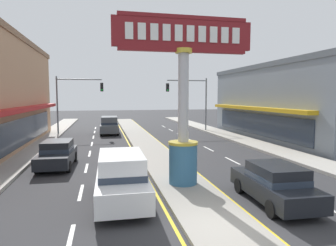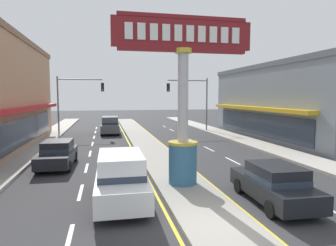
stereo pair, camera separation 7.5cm
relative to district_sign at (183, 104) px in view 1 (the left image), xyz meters
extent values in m
plane|color=#303033|center=(0.00, -4.68, -3.76)|extent=(160.00, 160.00, 0.00)
cube|color=gray|center=(0.00, 13.32, -3.69)|extent=(2.43, 52.00, 0.14)
cube|color=#ADA89E|center=(-9.03, 11.32, -3.67)|extent=(2.43, 60.00, 0.18)
cube|color=#ADA89E|center=(9.03, 11.32, -3.67)|extent=(2.43, 60.00, 0.18)
cube|color=silver|center=(-4.51, -4.28, -3.76)|extent=(0.14, 2.20, 0.01)
cube|color=silver|center=(-4.51, 0.12, -3.76)|extent=(0.14, 2.20, 0.01)
cube|color=silver|center=(-4.51, 4.52, -3.76)|extent=(0.14, 2.20, 0.01)
cube|color=silver|center=(-4.51, 8.92, -3.76)|extent=(0.14, 2.20, 0.01)
cube|color=silver|center=(-4.51, 13.32, -3.76)|extent=(0.14, 2.20, 0.01)
cube|color=silver|center=(-4.51, 17.72, -3.76)|extent=(0.14, 2.20, 0.01)
cube|color=silver|center=(-4.51, 22.12, -3.76)|extent=(0.14, 2.20, 0.01)
cube|color=silver|center=(-4.51, 26.52, -3.76)|extent=(0.14, 2.20, 0.01)
cube|color=silver|center=(4.51, 0.12, -3.76)|extent=(0.14, 2.20, 0.01)
cube|color=silver|center=(4.51, 4.52, -3.76)|extent=(0.14, 2.20, 0.01)
cube|color=silver|center=(4.51, 8.92, -3.76)|extent=(0.14, 2.20, 0.01)
cube|color=silver|center=(4.51, 13.32, -3.76)|extent=(0.14, 2.20, 0.01)
cube|color=silver|center=(4.51, 17.72, -3.76)|extent=(0.14, 2.20, 0.01)
cube|color=silver|center=(4.51, 22.12, -3.76)|extent=(0.14, 2.20, 0.01)
cube|color=silver|center=(4.51, 26.52, -3.76)|extent=(0.14, 2.20, 0.01)
cube|color=yellow|center=(-1.39, 13.32, -3.76)|extent=(0.12, 52.00, 0.01)
cube|color=yellow|center=(1.39, 13.32, -3.76)|extent=(0.12, 52.00, 0.01)
cylinder|color=#33668C|center=(0.00, 0.00, -2.72)|extent=(1.28, 1.28, 1.81)
cylinder|color=gold|center=(0.00, 0.00, -1.75)|extent=(1.34, 1.34, 0.12)
cylinder|color=#B7B7BC|center=(0.00, 0.00, 0.32)|extent=(0.47, 0.47, 4.25)
cylinder|color=gold|center=(0.00, 0.00, 2.34)|extent=(0.75, 0.75, 0.20)
cube|color=maroon|center=(0.00, 0.00, 3.07)|extent=(6.26, 0.24, 1.26)
cube|color=maroon|center=(0.00, 0.00, 3.78)|extent=(5.76, 0.29, 0.16)
cube|color=maroon|center=(0.00, 0.00, 2.36)|extent=(5.76, 0.29, 0.16)
cube|color=white|center=(-2.39, -0.15, 3.07)|extent=(0.34, 0.06, 0.69)
cube|color=white|center=(-1.86, -0.15, 3.07)|extent=(0.34, 0.06, 0.69)
cube|color=white|center=(-1.33, -0.15, 3.07)|extent=(0.34, 0.06, 0.69)
cube|color=white|center=(-0.80, -0.15, 3.07)|extent=(0.34, 0.06, 0.69)
cube|color=white|center=(-0.27, -0.15, 3.07)|extent=(0.34, 0.06, 0.69)
cube|color=white|center=(0.27, -0.15, 3.07)|extent=(0.34, 0.06, 0.69)
cube|color=white|center=(0.80, -0.15, 3.07)|extent=(0.34, 0.06, 0.69)
cube|color=white|center=(1.33, -0.15, 3.07)|extent=(0.34, 0.06, 0.69)
cube|color=white|center=(1.86, -0.15, 3.07)|extent=(0.34, 0.06, 0.69)
cube|color=white|center=(2.39, -0.15, 3.07)|extent=(0.34, 0.06, 0.69)
cube|color=#B21E1E|center=(-8.98, 10.49, -0.56)|extent=(0.90, 21.44, 0.30)
cube|color=#283342|center=(-9.39, 10.49, -2.26)|extent=(0.08, 20.68, 2.00)
cube|color=gray|center=(14.33, 12.70, -0.43)|extent=(7.34, 19.53, 6.66)
cube|color=slate|center=(14.33, 12.70, 3.12)|extent=(7.49, 19.92, 0.45)
cube|color=gold|center=(10.21, 12.70, -0.77)|extent=(0.90, 16.60, 0.30)
cube|color=#283342|center=(10.62, 12.70, -2.26)|extent=(0.08, 16.01, 2.00)
cylinder|color=slate|center=(-8.21, 20.18, -0.66)|extent=(0.16, 0.16, 6.20)
cylinder|color=slate|center=(-5.90, 20.18, 2.14)|extent=(4.62, 0.12, 0.12)
cube|color=black|center=(-3.59, 20.02, 1.33)|extent=(0.32, 0.24, 0.92)
sphere|color=black|center=(-3.59, 19.88, 1.63)|extent=(0.17, 0.17, 0.17)
sphere|color=black|center=(-3.59, 19.88, 1.33)|extent=(0.17, 0.17, 0.17)
sphere|color=#19D83F|center=(-3.59, 19.88, 1.03)|extent=(0.17, 0.17, 0.17)
cylinder|color=slate|center=(8.21, 19.90, -0.66)|extent=(0.16, 0.16, 6.20)
cylinder|color=slate|center=(5.90, 19.90, 2.14)|extent=(4.62, 0.12, 0.12)
cube|color=black|center=(3.59, 19.74, 1.33)|extent=(0.32, 0.24, 0.92)
sphere|color=black|center=(3.59, 19.60, 1.63)|extent=(0.17, 0.17, 0.17)
sphere|color=black|center=(3.59, 19.60, 1.33)|extent=(0.17, 0.17, 0.17)
sphere|color=#19D83F|center=(3.59, 19.60, 1.03)|extent=(0.17, 0.17, 0.17)
cube|color=black|center=(2.86, -2.78, -3.16)|extent=(1.92, 4.36, 0.66)
cube|color=black|center=(2.86, -2.95, -2.53)|extent=(1.63, 2.21, 0.60)
cube|color=#283342|center=(2.86, -2.95, -2.71)|extent=(1.67, 2.23, 0.24)
cylinder|color=black|center=(2.11, -1.41, -3.45)|extent=(0.24, 0.63, 0.62)
cylinder|color=black|center=(3.72, -1.48, -3.45)|extent=(0.24, 0.63, 0.62)
cylinder|color=black|center=(2.00, -4.08, -3.45)|extent=(0.24, 0.63, 0.62)
cylinder|color=black|center=(3.62, -4.14, -3.45)|extent=(0.24, 0.63, 0.62)
cube|color=black|center=(-6.16, 5.11, -3.16)|extent=(1.89, 4.35, 0.66)
cube|color=black|center=(-6.16, 5.28, -2.53)|extent=(1.61, 2.20, 0.60)
cube|color=#283342|center=(-6.16, 5.28, -2.71)|extent=(1.65, 2.22, 0.24)
cylinder|color=black|center=(-5.40, 3.76, -3.45)|extent=(0.24, 0.63, 0.62)
cylinder|color=black|center=(-7.01, 3.81, -3.45)|extent=(0.24, 0.63, 0.62)
cylinder|color=black|center=(-5.31, 6.42, -3.45)|extent=(0.24, 0.63, 0.62)
cylinder|color=black|center=(-6.93, 6.47, -3.45)|extent=(0.24, 0.63, 0.62)
cube|color=#4C5156|center=(-2.86, 19.81, -3.06)|extent=(2.03, 4.65, 0.80)
cube|color=#4C5156|center=(-2.86, 19.99, -2.26)|extent=(1.75, 2.90, 0.80)
cube|color=#283342|center=(-2.86, 19.99, -2.54)|extent=(1.79, 2.93, 0.24)
cylinder|color=black|center=(-2.03, 18.36, -3.42)|extent=(0.24, 0.69, 0.68)
cylinder|color=black|center=(-3.78, 18.41, -3.42)|extent=(0.24, 0.69, 0.68)
cylinder|color=black|center=(-1.95, 21.21, -3.42)|extent=(0.24, 0.69, 0.68)
cylinder|color=black|center=(-3.70, 21.26, -3.42)|extent=(0.24, 0.69, 0.68)
cube|color=white|center=(-2.86, -1.53, -3.06)|extent=(1.98, 4.63, 0.80)
cube|color=white|center=(-2.86, -1.34, -2.26)|extent=(1.72, 2.88, 0.80)
cube|color=#283342|center=(-2.86, -1.34, -2.54)|extent=(1.76, 2.91, 0.24)
cylinder|color=black|center=(-2.01, -2.97, -3.42)|extent=(0.23, 0.68, 0.68)
cylinder|color=black|center=(-3.76, -2.94, -3.42)|extent=(0.23, 0.68, 0.68)
cylinder|color=black|center=(-1.97, -0.12, -3.42)|extent=(0.23, 0.68, 0.68)
cylinder|color=black|center=(-3.71, -0.09, -3.42)|extent=(0.23, 0.68, 0.68)
camera|label=1|loc=(-3.52, -12.78, 0.35)|focal=31.62mm
camera|label=2|loc=(-3.44, -12.80, 0.35)|focal=31.62mm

